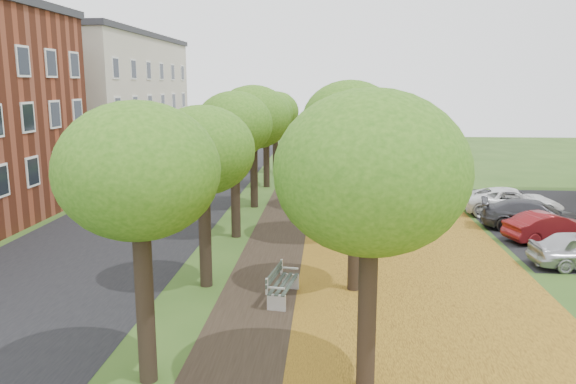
% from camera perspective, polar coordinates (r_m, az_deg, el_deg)
% --- Properties ---
extents(ground, '(120.00, 120.00, 0.00)m').
position_cam_1_polar(ground, '(13.12, -4.25, -18.85)').
color(ground, '#2D4C19').
rests_on(ground, ground).
extents(street_asphalt, '(8.00, 70.00, 0.01)m').
position_cam_1_polar(street_asphalt, '(28.58, -14.84, -2.59)').
color(street_asphalt, black).
rests_on(street_asphalt, ground).
extents(footpath, '(3.20, 70.00, 0.01)m').
position_cam_1_polar(footpath, '(27.10, 0.36, -2.95)').
color(footpath, black).
rests_on(footpath, ground).
extents(leaf_verge, '(7.50, 70.00, 0.01)m').
position_cam_1_polar(leaf_verge, '(27.24, 10.92, -3.07)').
color(leaf_verge, '#B37F21').
rests_on(leaf_verge, ground).
extents(parking_lot, '(9.00, 16.00, 0.01)m').
position_cam_1_polar(parking_lot, '(30.39, 26.84, -2.62)').
color(parking_lot, black).
rests_on(parking_lot, ground).
extents(tree_row_west, '(3.59, 33.59, 6.17)m').
position_cam_1_polar(tree_row_west, '(26.61, -4.40, 6.80)').
color(tree_row_west, black).
rests_on(tree_row_west, ground).
extents(tree_row_east, '(3.59, 33.59, 6.17)m').
position_cam_1_polar(tree_row_east, '(26.33, 6.06, 6.73)').
color(tree_row_east, black).
rests_on(tree_row_east, ground).
extents(building_cream, '(10.30, 20.30, 10.40)m').
position_cam_1_polar(building_cream, '(48.07, -19.02, 8.81)').
color(building_cream, beige).
rests_on(building_cream, ground).
extents(bench, '(0.88, 2.06, 0.94)m').
position_cam_1_polar(bench, '(17.38, -0.65, -9.32)').
color(bench, '#28322C').
rests_on(bench, ground).
extents(car_red, '(3.95, 2.36, 1.23)m').
position_cam_1_polar(car_red, '(25.91, 25.01, -3.26)').
color(car_red, maroon).
rests_on(car_red, ground).
extents(car_grey, '(4.93, 2.89, 1.34)m').
position_cam_1_polar(car_grey, '(27.65, 23.75, -2.19)').
color(car_grey, '#35353A').
rests_on(car_grey, ground).
extents(car_white, '(4.97, 2.52, 1.35)m').
position_cam_1_polar(car_white, '(30.43, 21.79, -0.91)').
color(car_white, white).
rests_on(car_white, ground).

